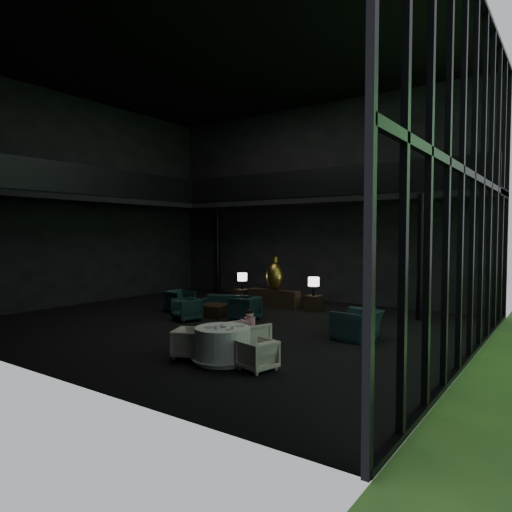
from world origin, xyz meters
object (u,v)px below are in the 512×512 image
Objects in this scene: dining_chair_east at (257,355)px; lounge_armchair_west at (179,299)px; console at (274,298)px; window_armchair at (357,318)px; coffee_table at (214,310)px; sofa at (230,299)px; dining_chair_west at (190,343)px; lounge_armchair_south at (186,308)px; dining_chair_north at (249,335)px; table_lamp_right at (314,282)px; child at (250,321)px; side_table_right at (314,303)px; side_table_left at (241,296)px; lounge_armchair_east at (245,306)px; table_lamp_left at (242,278)px; bronze_urn at (275,276)px; dining_table at (223,347)px.

lounge_armchair_west is at bearing -109.18° from dining_chair_east.
window_armchair reaches higher than console.
window_armchair reaches higher than coffee_table.
sofa is 7.42m from dining_chair_east.
window_armchair is 3.76m from dining_chair_east.
lounge_armchair_south is at bearing 21.41° from dining_chair_west.
dining_chair_north is 1.27× the size of dining_chair_west.
table_lamp_right is 6.14m from child.
window_armchair is at bearing -55.24° from dining_chair_west.
child is (1.48, -5.97, 0.45)m from side_table_right.
side_table_left is 4.02m from lounge_armchair_south.
window_armchair is at bearing 140.27° from sofa.
side_table_left is 0.44× the size of window_armchair.
table_lamp_left is at bearing -147.91° from lounge_armchair_east.
coffee_table is 1.37× the size of dining_chair_west.
lounge_armchair_east is 1.52× the size of dining_chair_east.
bronze_urn reaches higher than table_lamp_right.
sofa is at bearing -126.27° from console.
table_lamp_right is at bearing 53.03° from coffee_table.
dining_table reaches higher than sofa.
lounge_armchair_east is 1.26m from coffee_table.
side_table_right is at bearing 101.87° from dining_table.
dining_chair_north is 1.35m from dining_chair_east.
dining_chair_east is at bearing -3.50° from dining_table.
table_lamp_left is 1.14× the size of child.
dining_chair_east is (5.60, -6.94, 0.03)m from side_table_left.
table_lamp_right is 0.49× the size of dining_table.
bronze_urn is 5.64m from window_armchair.
bronze_urn is at bearing -147.30° from sofa.
lounge_armchair_west is 1.01× the size of coffee_table.
lounge_armchair_west is 1.59m from coffee_table.
lounge_armchair_west reaches higher than side_table_right.
child reaches higher than lounge_armchair_east.
table_lamp_left reaches higher than lounge_armchair_south.
lounge_armchair_south is (-2.42, -3.98, -0.62)m from table_lamp_right.
coffee_table is 4.80m from dining_chair_north.
dining_chair_north is at bearing 96.29° from child.
coffee_table is at bearing 132.26° from dining_table.
lounge_armchair_west is at bearing -94.42° from lounge_armchair_east.
table_lamp_left is at bearing 176.72° from bronze_urn.
sofa is 2.88× the size of dining_chair_west.
dining_chair_west is at bearing -55.65° from coffee_table.
dining_table is at bearing -55.92° from side_table_left.
lounge_armchair_east is at bearing 2.11° from coffee_table.
table_lamp_right is 0.72× the size of lounge_armchair_east.
table_lamp_left is at bearing -4.50° from lounge_armchair_west.
bronze_urn is 1.37× the size of coffee_table.
lounge_armchair_south is 0.87× the size of coffee_table.
lounge_armchair_west is 0.68× the size of dining_table.
dining_chair_west is at bearing -84.74° from side_table_right.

